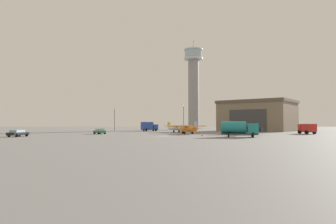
# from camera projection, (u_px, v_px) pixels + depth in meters

# --- Properties ---
(ground_plane) EXTENTS (400.00, 400.00, 0.00)m
(ground_plane) POSITION_uv_depth(u_px,v_px,m) (162.00, 136.00, 64.00)
(ground_plane) COLOR slate
(control_tower) EXTENTS (8.67, 8.67, 40.53)m
(control_tower) POSITION_uv_depth(u_px,v_px,m) (194.00, 82.00, 137.94)
(control_tower) COLOR gray
(control_tower) RESTS_ON ground_plane
(hangar) EXTENTS (30.66, 29.54, 10.77)m
(hangar) POSITION_uv_depth(u_px,v_px,m) (258.00, 116.00, 108.53)
(hangar) COLOR #7A6B56
(hangar) RESTS_ON ground_plane
(airplane_black) EXTENTS (8.49, 10.79, 3.21)m
(airplane_black) POSITION_uv_depth(u_px,v_px,m) (246.00, 128.00, 71.52)
(airplane_black) COLOR black
(airplane_black) RESTS_ON ground_plane
(airplane_white) EXTENTS (8.22, 8.51, 3.05)m
(airplane_white) POSITION_uv_depth(u_px,v_px,m) (177.00, 128.00, 91.28)
(airplane_white) COLOR white
(airplane_white) RESTS_ON ground_plane
(airplane_orange) EXTENTS (9.79, 7.86, 3.07)m
(airplane_orange) POSITION_uv_depth(u_px,v_px,m) (188.00, 128.00, 75.63)
(airplane_orange) COLOR orange
(airplane_orange) RESTS_ON ground_plane
(truck_box_blue) EXTENTS (5.99, 4.87, 3.18)m
(truck_box_blue) POSITION_uv_depth(u_px,v_px,m) (149.00, 126.00, 104.32)
(truck_box_blue) COLOR #38383D
(truck_box_blue) RESTS_ON ground_plane
(truck_fuel_tanker_teal) EXTENTS (7.26, 4.01, 3.04)m
(truck_fuel_tanker_teal) POSITION_uv_depth(u_px,v_px,m) (239.00, 128.00, 58.93)
(truck_fuel_tanker_teal) COLOR #38383D
(truck_fuel_tanker_teal) RESTS_ON ground_plane
(truck_box_red) EXTENTS (3.31, 5.68, 2.55)m
(truck_box_red) POSITION_uv_depth(u_px,v_px,m) (307.00, 128.00, 77.29)
(truck_box_red) COLOR #38383D
(truck_box_red) RESTS_ON ground_plane
(car_black) EXTENTS (2.87, 4.79, 1.37)m
(car_black) POSITION_uv_depth(u_px,v_px,m) (18.00, 133.00, 60.77)
(car_black) COLOR black
(car_black) RESTS_ON ground_plane
(car_green) EXTENTS (3.82, 4.28, 1.37)m
(car_green) POSITION_uv_depth(u_px,v_px,m) (100.00, 131.00, 76.62)
(car_green) COLOR #287A42
(car_green) RESTS_ON ground_plane
(light_post_west) EXTENTS (0.44, 0.44, 9.51)m
(light_post_west) POSITION_uv_depth(u_px,v_px,m) (184.00, 115.00, 110.39)
(light_post_west) COLOR #38383D
(light_post_west) RESTS_ON ground_plane
(light_post_east) EXTENTS (0.44, 0.44, 8.60)m
(light_post_east) POSITION_uv_depth(u_px,v_px,m) (115.00, 117.00, 113.65)
(light_post_east) COLOR #38383D
(light_post_east) RESTS_ON ground_plane
(traffic_cone_near_left) EXTENTS (0.36, 0.36, 0.65)m
(traffic_cone_near_left) POSITION_uv_depth(u_px,v_px,m) (202.00, 135.00, 64.07)
(traffic_cone_near_left) COLOR black
(traffic_cone_near_left) RESTS_ON ground_plane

